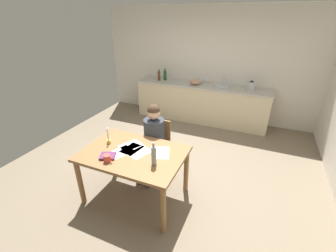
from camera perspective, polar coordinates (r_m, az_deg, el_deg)
name	(u,v)px	position (r m, az deg, el deg)	size (l,w,h in m)	color
ground_plane	(163,171)	(3.92, -1.29, -11.26)	(5.20, 5.20, 0.04)	#7A6B56
wall_back	(207,65)	(5.68, 9.81, 15.06)	(5.20, 0.12, 2.60)	silver
kitchen_counter	(201,103)	(5.57, 8.23, 5.86)	(3.15, 0.64, 0.90)	beige
dining_table	(134,159)	(3.09, -8.64, -8.14)	(1.35, 0.93, 0.74)	olive
chair_at_table	(157,144)	(3.69, -2.79, -4.46)	(0.42, 0.42, 0.87)	olive
person_seated	(152,137)	(3.48, -3.99, -2.88)	(0.33, 0.60, 1.19)	#333842
coffee_mug	(107,158)	(2.90, -15.11, -7.89)	(0.12, 0.08, 0.09)	#D84C3F
candlestick	(109,139)	(3.27, -14.79, -3.24)	(0.06, 0.06, 0.24)	gold
book_magazine	(108,156)	(3.00, -14.97, -7.32)	(0.19, 0.16, 0.03)	#5E2A53
paper_letter	(161,153)	(2.99, -1.76, -6.74)	(0.21, 0.30, 0.00)	white
paper_bill	(121,152)	(3.07, -11.69, -6.41)	(0.21, 0.30, 0.00)	white
paper_envelope	(131,145)	(3.19, -9.41, -4.84)	(0.21, 0.30, 0.00)	white
paper_receipt	(132,149)	(3.10, -9.12, -5.76)	(0.21, 0.30, 0.00)	white
paper_notice	(140,152)	(3.02, -7.17, -6.62)	(0.21, 0.30, 0.00)	white
wine_bottle_on_table	(154,155)	(2.71, -3.61, -7.41)	(0.06, 0.06, 0.30)	#8C999E
sink_unit	(222,86)	(5.34, 13.46, 9.83)	(0.36, 0.36, 0.24)	#B2B7BC
bottle_oil	(159,76)	(5.73, -2.28, 12.57)	(0.07, 0.07, 0.27)	#593319
bottle_vinegar	(165,75)	(5.75, -0.76, 12.70)	(0.08, 0.08, 0.29)	#194C23
mixing_bowl	(195,82)	(5.42, 6.84, 10.98)	(0.26, 0.26, 0.12)	tan
stovetop_kettle	(251,86)	(5.25, 20.27, 9.52)	(0.18, 0.18, 0.22)	#B7BABF
wine_glass_near_sink	(206,79)	(5.53, 9.67, 11.66)	(0.07, 0.07, 0.15)	silver
wine_glass_by_kettle	(201,78)	(5.56, 8.45, 11.82)	(0.07, 0.07, 0.15)	silver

